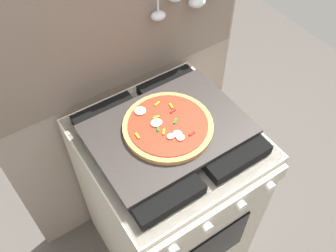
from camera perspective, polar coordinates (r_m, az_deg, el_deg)
ground_plane at (r=2.08m, az=0.00°, el=-16.61°), size 4.00×4.00×0.00m
kitchen_backsplash at (r=1.58m, az=-6.64°, el=4.61°), size 1.10×0.09×1.55m
stove at (r=1.67m, az=0.03°, el=-10.55°), size 0.60×0.64×0.90m
baking_tray at (r=1.29m, az=0.00°, el=-0.51°), size 0.54×0.38×0.02m
pizza_left at (r=1.28m, az=-0.23°, el=0.06°), size 0.31×0.31×0.03m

